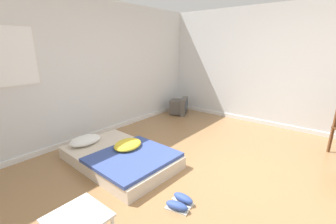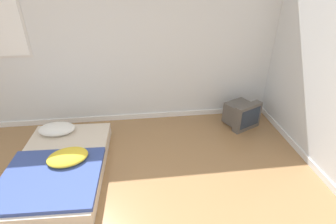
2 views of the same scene
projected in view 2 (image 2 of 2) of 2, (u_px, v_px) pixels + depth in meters
The scene contains 3 objects.
wall_back at pixel (100, 45), 3.92m from camera, with size 7.87×0.08×2.60m.
mattress_bed at pixel (59, 165), 3.32m from camera, with size 1.18×1.78×0.33m.
crt_tv at pixel (241, 114), 4.29m from camera, with size 0.58×0.57×0.44m.
Camera 2 is at (0.51, -1.21, 2.34)m, focal length 28.00 mm.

